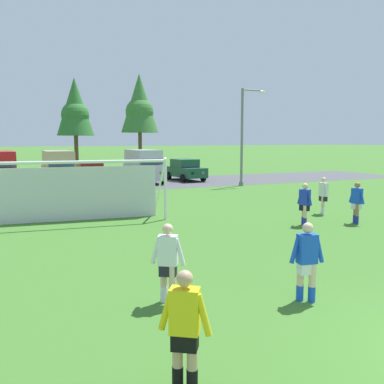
{
  "coord_description": "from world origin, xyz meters",
  "views": [
    {
      "loc": [
        -6.39,
        -3.6,
        3.29
      ],
      "look_at": [
        0.11,
        10.9,
        1.32
      ],
      "focal_mm": 39.5,
      "sensor_mm": 36.0,
      "label": 1
    }
  ],
  "objects_px": {
    "soccer_goal": "(72,190)",
    "player_winger_left": "(168,264)",
    "soccer_ball": "(172,249)",
    "street_lamp": "(244,136)",
    "parked_car_slot_right": "(185,170)",
    "referee": "(185,331)",
    "player_striker_near": "(323,196)",
    "parked_car_slot_center_right": "(144,165)",
    "parked_car_slot_center_left": "(59,168)",
    "player_winger_right": "(305,204)",
    "player_defender_far": "(307,262)",
    "parked_car_slot_center": "(90,173)",
    "parked_car_slot_left": "(0,169)",
    "player_midfield_center": "(357,203)"
  },
  "relations": [
    {
      "from": "referee",
      "to": "street_lamp",
      "type": "relative_size",
      "value": 0.24
    },
    {
      "from": "parked_car_slot_center",
      "to": "parked_car_slot_center_right",
      "type": "relative_size",
      "value": 0.88
    },
    {
      "from": "player_striker_near",
      "to": "parked_car_slot_center_right",
      "type": "relative_size",
      "value": 0.34
    },
    {
      "from": "player_defender_far",
      "to": "parked_car_slot_left",
      "type": "xyz_separation_m",
      "value": [
        -5.72,
        24.73,
        0.52
      ]
    },
    {
      "from": "parked_car_slot_right",
      "to": "parked_car_slot_center_left",
      "type": "bearing_deg",
      "value": -177.01
    },
    {
      "from": "referee",
      "to": "player_winger_left",
      "type": "height_order",
      "value": "same"
    },
    {
      "from": "street_lamp",
      "to": "parked_car_slot_left",
      "type": "bearing_deg",
      "value": 161.6
    },
    {
      "from": "player_winger_left",
      "to": "street_lamp",
      "type": "height_order",
      "value": "street_lamp"
    },
    {
      "from": "player_winger_left",
      "to": "parked_car_slot_center_right",
      "type": "relative_size",
      "value": 0.34
    },
    {
      "from": "referee",
      "to": "player_striker_near",
      "type": "distance_m",
      "value": 14.59
    },
    {
      "from": "soccer_ball",
      "to": "parked_car_slot_center_left",
      "type": "relative_size",
      "value": 0.05
    },
    {
      "from": "parked_car_slot_right",
      "to": "player_striker_near",
      "type": "bearing_deg",
      "value": -91.98
    },
    {
      "from": "player_winger_right",
      "to": "street_lamp",
      "type": "distance_m",
      "value": 14.5
    },
    {
      "from": "parked_car_slot_right",
      "to": "street_lamp",
      "type": "relative_size",
      "value": 0.63
    },
    {
      "from": "referee",
      "to": "parked_car_slot_left",
      "type": "bearing_deg",
      "value": 94.79
    },
    {
      "from": "soccer_goal",
      "to": "player_striker_near",
      "type": "relative_size",
      "value": 4.62
    },
    {
      "from": "player_midfield_center",
      "to": "parked_car_slot_left",
      "type": "bearing_deg",
      "value": 123.89
    },
    {
      "from": "soccer_ball",
      "to": "player_midfield_center",
      "type": "distance_m",
      "value": 8.35
    },
    {
      "from": "player_winger_left",
      "to": "soccer_goal",
      "type": "bearing_deg",
      "value": 92.62
    },
    {
      "from": "soccer_goal",
      "to": "player_defender_far",
      "type": "relative_size",
      "value": 4.62
    },
    {
      "from": "street_lamp",
      "to": "player_winger_right",
      "type": "bearing_deg",
      "value": -111.68
    },
    {
      "from": "player_winger_right",
      "to": "parked_car_slot_right",
      "type": "bearing_deg",
      "value": 80.82
    },
    {
      "from": "referee",
      "to": "parked_car_slot_center_left",
      "type": "xyz_separation_m",
      "value": [
        1.5,
        26.07,
        0.52
      ]
    },
    {
      "from": "soccer_ball",
      "to": "street_lamp",
      "type": "bearing_deg",
      "value": 52.59
    },
    {
      "from": "soccer_goal",
      "to": "player_defender_far",
      "type": "height_order",
      "value": "soccer_goal"
    },
    {
      "from": "parked_car_slot_center",
      "to": "street_lamp",
      "type": "xyz_separation_m",
      "value": [
        9.94,
        -5.32,
        2.69
      ]
    },
    {
      "from": "parked_car_slot_left",
      "to": "parked_car_slot_right",
      "type": "relative_size",
      "value": 1.13
    },
    {
      "from": "player_winger_right",
      "to": "player_defender_far",
      "type": "bearing_deg",
      "value": -128.68
    },
    {
      "from": "parked_car_slot_left",
      "to": "parked_car_slot_right",
      "type": "xyz_separation_m",
      "value": [
        13.67,
        0.02,
        -0.47
      ]
    },
    {
      "from": "soccer_ball",
      "to": "player_winger_right",
      "type": "distance_m",
      "value": 6.37
    },
    {
      "from": "parked_car_slot_right",
      "to": "street_lamp",
      "type": "distance_m",
      "value": 6.37
    },
    {
      "from": "referee",
      "to": "parked_car_slot_center_right",
      "type": "relative_size",
      "value": 0.34
    },
    {
      "from": "parked_car_slot_right",
      "to": "player_defender_far",
      "type": "bearing_deg",
      "value": -107.82
    },
    {
      "from": "player_striker_near",
      "to": "parked_car_slot_right",
      "type": "height_order",
      "value": "parked_car_slot_right"
    },
    {
      "from": "soccer_goal",
      "to": "player_winger_left",
      "type": "height_order",
      "value": "soccer_goal"
    },
    {
      "from": "player_winger_right",
      "to": "parked_car_slot_center_right",
      "type": "distance_m",
      "value": 18.21
    },
    {
      "from": "soccer_goal",
      "to": "parked_car_slot_center_left",
      "type": "bearing_deg",
      "value": 85.49
    },
    {
      "from": "player_winger_left",
      "to": "player_winger_right",
      "type": "relative_size",
      "value": 1.0
    },
    {
      "from": "player_winger_left",
      "to": "parked_car_slot_center",
      "type": "bearing_deg",
      "value": 83.03
    },
    {
      "from": "soccer_ball",
      "to": "parked_car_slot_center_left",
      "type": "xyz_separation_m",
      "value": [
        -0.83,
        19.67,
        1.23
      ]
    },
    {
      "from": "player_striker_near",
      "to": "parked_car_slot_center",
      "type": "relative_size",
      "value": 0.39
    },
    {
      "from": "player_winger_left",
      "to": "player_winger_right",
      "type": "distance_m",
      "value": 9.15
    },
    {
      "from": "player_striker_near",
      "to": "parked_car_slot_right",
      "type": "relative_size",
      "value": 0.38
    },
    {
      "from": "soccer_goal",
      "to": "street_lamp",
      "type": "xyz_separation_m",
      "value": [
        13.27,
        8.76,
        2.27
      ]
    },
    {
      "from": "player_midfield_center",
      "to": "parked_car_slot_left",
      "type": "height_order",
      "value": "parked_car_slot_left"
    },
    {
      "from": "player_midfield_center",
      "to": "player_winger_right",
      "type": "relative_size",
      "value": 1.0
    },
    {
      "from": "soccer_goal",
      "to": "parked_car_slot_center_right",
      "type": "height_order",
      "value": "soccer_goal"
    },
    {
      "from": "soccer_goal",
      "to": "player_winger_left",
      "type": "relative_size",
      "value": 4.62
    },
    {
      "from": "parked_car_slot_center",
      "to": "parked_car_slot_center_right",
      "type": "distance_m",
      "value": 4.06
    },
    {
      "from": "soccer_goal",
      "to": "player_midfield_center",
      "type": "distance_m",
      "value": 11.31
    }
  ]
}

